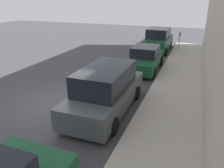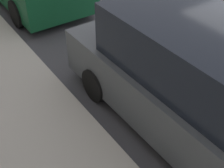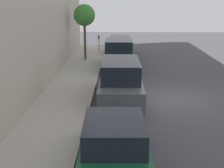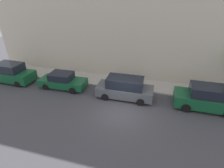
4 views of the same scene
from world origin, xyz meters
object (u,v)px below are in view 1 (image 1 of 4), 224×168
object	(u,v)px
parked_sedan_fourth	(145,59)
parked_minivan_third	(106,90)
parking_meter_far	(180,38)
parked_suv_fifth	(158,40)

from	to	relation	value
parked_sedan_fourth	parked_minivan_third	bearing A→B (deg)	-91.77
parked_minivan_third	parked_sedan_fourth	distance (m)	6.18
parked_minivan_third	parked_sedan_fourth	bearing A→B (deg)	88.23
parked_sedan_fourth	parking_meter_far	bearing A→B (deg)	77.02
parked_minivan_third	parking_meter_far	size ratio (longest dim) A/B	3.34
parked_sedan_fourth	parked_suv_fifth	distance (m)	5.84
parked_sedan_fourth	parking_meter_far	world-z (taller)	parking_meter_far
parked_minivan_third	parked_sedan_fourth	size ratio (longest dim) A/B	1.08
parking_meter_far	parked_minivan_third	bearing A→B (deg)	-97.70
parked_minivan_third	parked_suv_fifth	world-z (taller)	parked_suv_fifth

